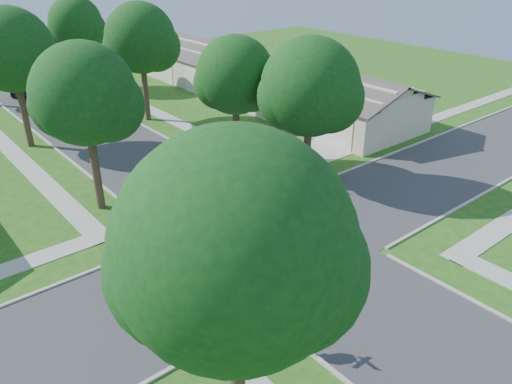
{
  "coord_description": "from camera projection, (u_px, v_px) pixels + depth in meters",
  "views": [
    {
      "loc": [
        -13.49,
        -15.09,
        13.08
      ],
      "look_at": [
        1.04,
        2.57,
        1.6
      ],
      "focal_mm": 35.0,
      "sensor_mm": 36.0,
      "label": 1
    }
  ],
  "objects": [
    {
      "name": "house_ne_far",
      "position": [
        206.0,
        65.0,
        52.35
      ],
      "size": [
        8.42,
        13.6,
        4.23
      ],
      "color": "#C5B49B",
      "rests_on": "ground"
    },
    {
      "name": "car_driveway",
      "position": [
        288.0,
        166.0,
        30.84
      ],
      "size": [
        4.34,
        2.46,
        1.35
      ],
      "primitive_type": "imported",
      "rotation": [
        0.0,
        0.0,
        1.84
      ],
      "color": "#561120",
      "rests_on": "ground"
    },
    {
      "name": "house_ne_near",
      "position": [
        333.0,
        103.0,
        39.93
      ],
      "size": [
        8.42,
        13.6,
        4.23
      ],
      "color": "#C5B49B",
      "rests_on": "ground"
    },
    {
      "name": "road_ns",
      "position": [
        273.0,
        246.0,
        23.94
      ],
      "size": [
        7.0,
        100.0,
        0.02
      ],
      "primitive_type": "cube",
      "color": "#333335",
      "rests_on": "ground"
    },
    {
      "name": "driveway",
      "position": [
        292.0,
        160.0,
        33.32
      ],
      "size": [
        8.8,
        3.6,
        0.05
      ],
      "primitive_type": "cube",
      "color": "#9E9B91",
      "rests_on": "ground"
    },
    {
      "name": "tree_e_far",
      "position": [
        77.0,
        25.0,
        47.43
      ],
      "size": [
        5.17,
        5.0,
        8.72
      ],
      "color": "#38281C",
      "rests_on": "ground"
    },
    {
      "name": "tree_ne_corner",
      "position": [
        311.0,
        91.0,
        27.95
      ],
      "size": [
        5.8,
        5.6,
        8.66
      ],
      "color": "#38281C",
      "rests_on": "ground"
    },
    {
      "name": "tree_w_near",
      "position": [
        86.0,
        99.0,
        24.78
      ],
      "size": [
        5.38,
        5.2,
        8.97
      ],
      "color": "#38281C",
      "rests_on": "ground"
    },
    {
      "name": "tree_e_near",
      "position": [
        236.0,
        79.0,
        30.32
      ],
      "size": [
        4.97,
        4.8,
        8.28
      ],
      "color": "#38281C",
      "rests_on": "ground"
    },
    {
      "name": "tree_e_mid",
      "position": [
        141.0,
        41.0,
        38.34
      ],
      "size": [
        5.59,
        5.4,
        9.21
      ],
      "color": "#38281C",
      "rests_on": "ground"
    },
    {
      "name": "stop_sign_ne",
      "position": [
        281.0,
        155.0,
        28.94
      ],
      "size": [
        1.05,
        0.8,
        2.98
      ],
      "color": "gray",
      "rests_on": "ground"
    },
    {
      "name": "stop_sign_sw",
      "position": [
        261.0,
        302.0,
        17.12
      ],
      "size": [
        1.05,
        0.8,
        2.98
      ],
      "color": "gray",
      "rests_on": "ground"
    },
    {
      "name": "tree_sw_corner",
      "position": [
        237.0,
        256.0,
        12.08
      ],
      "size": [
        6.21,
        6.0,
        9.55
      ],
      "color": "#38281C",
      "rests_on": "ground"
    },
    {
      "name": "ground",
      "position": [
        273.0,
        246.0,
        23.94
      ],
      "size": [
        100.0,
        100.0,
        0.0
      ],
      "primitive_type": "plane",
      "color": "#1E5517",
      "rests_on": "ground"
    },
    {
      "name": "sidewalk_ne",
      "position": [
        136.0,
        103.0,
        45.34
      ],
      "size": [
        1.2,
        40.0,
        0.04
      ],
      "primitive_type": "cube",
      "color": "#9E9B91",
      "rests_on": "ground"
    },
    {
      "name": "car_curb_east",
      "position": [
        113.0,
        106.0,
        42.15
      ],
      "size": [
        1.77,
        4.13,
        1.39
      ],
      "primitive_type": "imported",
      "rotation": [
        0.0,
        0.0,
        0.03
      ],
      "color": "black",
      "rests_on": "ground"
    },
    {
      "name": "tree_w_mid",
      "position": [
        12.0,
        54.0,
        32.9
      ],
      "size": [
        5.8,
        5.6,
        9.56
      ],
      "color": "#38281C",
      "rests_on": "ground"
    },
    {
      "name": "car_curb_west",
      "position": [
        26.0,
        93.0,
        46.0
      ],
      "size": [
        2.18,
        4.23,
        1.17
      ],
      "primitive_type": "imported",
      "rotation": [
        0.0,
        0.0,
        3.28
      ],
      "color": "black",
      "rests_on": "ground"
    }
  ]
}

